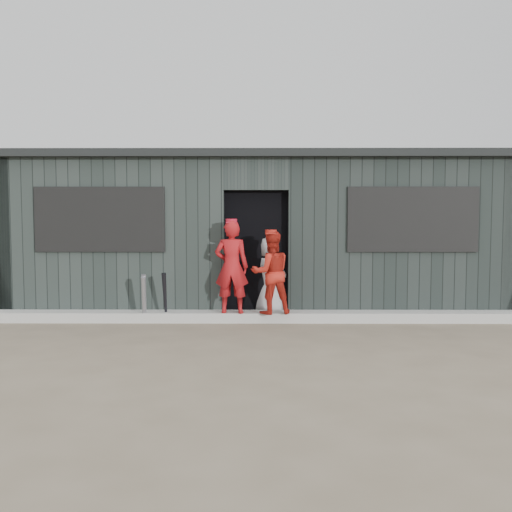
{
  "coord_description": "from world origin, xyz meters",
  "views": [
    {
      "loc": [
        0.05,
        -6.76,
        1.6
      ],
      "look_at": [
        0.0,
        1.8,
        1.0
      ],
      "focal_mm": 40.0,
      "sensor_mm": 36.0,
      "label": 1
    }
  ],
  "objects_px": {
    "bat_right": "(165,297)",
    "bat_mid": "(144,300)",
    "player_red_left": "(232,267)",
    "player_red_right": "(271,273)",
    "bat_left": "(145,299)",
    "dugout": "(257,234)",
    "player_grey_back": "(270,277)"
  },
  "relations": [
    {
      "from": "player_red_right",
      "to": "bat_right",
      "type": "bearing_deg",
      "value": -16.02
    },
    {
      "from": "bat_left",
      "to": "player_red_right",
      "type": "xyz_separation_m",
      "value": [
        1.88,
        0.0,
        0.39
      ]
    },
    {
      "from": "bat_right",
      "to": "dugout",
      "type": "xyz_separation_m",
      "value": [
        1.37,
        1.79,
        0.91
      ]
    },
    {
      "from": "bat_mid",
      "to": "player_red_left",
      "type": "distance_m",
      "value": 1.39
    },
    {
      "from": "bat_left",
      "to": "dugout",
      "type": "height_order",
      "value": "dugout"
    },
    {
      "from": "bat_left",
      "to": "player_red_right",
      "type": "height_order",
      "value": "player_red_right"
    },
    {
      "from": "bat_right",
      "to": "bat_mid",
      "type": "bearing_deg",
      "value": -162.39
    },
    {
      "from": "bat_right",
      "to": "player_red_right",
      "type": "xyz_separation_m",
      "value": [
        1.59,
        -0.07,
        0.38
      ]
    },
    {
      "from": "player_red_right",
      "to": "dugout",
      "type": "xyz_separation_m",
      "value": [
        -0.22,
        1.86,
        0.52
      ]
    },
    {
      "from": "bat_left",
      "to": "dugout",
      "type": "bearing_deg",
      "value": 48.26
    },
    {
      "from": "player_grey_back",
      "to": "bat_mid",
      "type": "bearing_deg",
      "value": 30.24
    },
    {
      "from": "bat_left",
      "to": "player_red_left",
      "type": "relative_size",
      "value": 0.55
    },
    {
      "from": "player_red_left",
      "to": "player_red_right",
      "type": "distance_m",
      "value": 0.59
    },
    {
      "from": "bat_right",
      "to": "player_red_left",
      "type": "relative_size",
      "value": 0.56
    },
    {
      "from": "player_red_right",
      "to": "player_grey_back",
      "type": "xyz_separation_m",
      "value": [
        -0.0,
        0.58,
        -0.12
      ]
    },
    {
      "from": "bat_left",
      "to": "bat_mid",
      "type": "height_order",
      "value": "bat_left"
    },
    {
      "from": "bat_mid",
      "to": "bat_right",
      "type": "distance_m",
      "value": 0.32
    },
    {
      "from": "player_red_right",
      "to": "bat_left",
      "type": "bearing_deg",
      "value": -13.48
    },
    {
      "from": "dugout",
      "to": "player_red_right",
      "type": "bearing_deg",
      "value": -83.19
    },
    {
      "from": "bat_mid",
      "to": "player_red_right",
      "type": "relative_size",
      "value": 0.6
    },
    {
      "from": "player_red_left",
      "to": "player_grey_back",
      "type": "distance_m",
      "value": 0.81
    },
    {
      "from": "bat_right",
      "to": "player_red_left",
      "type": "xyz_separation_m",
      "value": [
        1.0,
        -0.01,
        0.46
      ]
    },
    {
      "from": "dugout",
      "to": "bat_mid",
      "type": "bearing_deg",
      "value": -131.53
    },
    {
      "from": "bat_mid",
      "to": "dugout",
      "type": "distance_m",
      "value": 2.68
    },
    {
      "from": "player_red_right",
      "to": "player_grey_back",
      "type": "height_order",
      "value": "player_red_right"
    },
    {
      "from": "player_red_right",
      "to": "dugout",
      "type": "relative_size",
      "value": 0.15
    },
    {
      "from": "bat_right",
      "to": "player_red_right",
      "type": "height_order",
      "value": "player_red_right"
    },
    {
      "from": "player_red_left",
      "to": "bat_mid",
      "type": "bearing_deg",
      "value": 8.19
    },
    {
      "from": "player_grey_back",
      "to": "player_red_right",
      "type": "bearing_deg",
      "value": 102.93
    },
    {
      "from": "bat_mid",
      "to": "bat_right",
      "type": "relative_size",
      "value": 0.95
    },
    {
      "from": "bat_mid",
      "to": "player_red_right",
      "type": "bearing_deg",
      "value": 0.8
    },
    {
      "from": "bat_mid",
      "to": "player_grey_back",
      "type": "bearing_deg",
      "value": 17.78
    }
  ]
}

